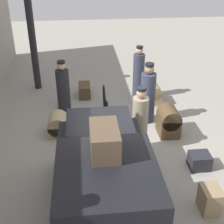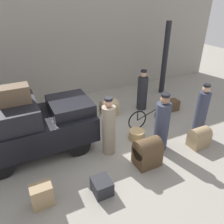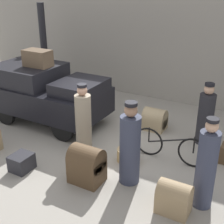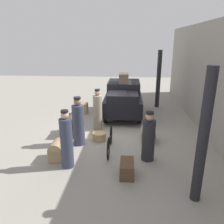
% 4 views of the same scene
% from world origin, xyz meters
% --- Properties ---
extents(ground_plane, '(30.00, 30.00, 0.00)m').
position_xyz_m(ground_plane, '(0.00, 0.00, 0.00)').
color(ground_plane, gray).
extents(canopy_pillar_right, '(0.24, 0.24, 3.25)m').
position_xyz_m(canopy_pillar_right, '(4.03, 2.55, 1.63)').
color(canopy_pillar_right, black).
rests_on(canopy_pillar_right, ground).
extents(truck, '(3.40, 1.80, 1.67)m').
position_xyz_m(truck, '(-2.23, 0.60, 0.93)').
color(truck, black).
rests_on(truck, ground).
extents(bicycle, '(1.83, 0.04, 0.77)m').
position_xyz_m(bicycle, '(1.75, 0.24, 0.37)').
color(bicycle, black).
rests_on(bicycle, ground).
extents(wicker_basket, '(0.52, 0.52, 0.31)m').
position_xyz_m(wicker_basket, '(0.88, -0.25, 0.15)').
color(wicker_basket, tan).
rests_on(wicker_basket, ground).
extents(porter_standing_middle, '(0.39, 0.39, 1.80)m').
position_xyz_m(porter_standing_middle, '(-0.22, -0.45, 0.83)').
color(porter_standing_middle, gray).
rests_on(porter_standing_middle, ground).
extents(porter_with_bicycle, '(0.43, 0.43, 1.83)m').
position_xyz_m(porter_with_bicycle, '(1.27, -0.96, 0.83)').
color(porter_with_bicycle, '#33384C').
rests_on(porter_with_bicycle, ground).
extents(porter_carrying_trunk, '(0.41, 0.41, 1.65)m').
position_xyz_m(porter_carrying_trunk, '(2.22, 1.52, 0.75)').
color(porter_carrying_trunk, '#232328').
rests_on(porter_carrying_trunk, ground).
extents(conductor_in_dark_uniform, '(0.37, 0.37, 1.83)m').
position_xyz_m(conductor_in_dark_uniform, '(2.83, -0.97, 0.84)').
color(conductor_in_dark_uniform, '#33384C').
rests_on(conductor_in_dark_uniform, ground).
extents(suitcase_black_upright, '(0.61, 0.44, 0.64)m').
position_xyz_m(suitcase_black_upright, '(2.42, -1.42, 0.32)').
color(suitcase_black_upright, '#937A56').
rests_on(suitcase_black_upright, ground).
extents(trunk_barrel_dark, '(0.69, 0.55, 0.83)m').
position_xyz_m(trunk_barrel_dark, '(0.49, -1.41, 0.42)').
color(trunk_barrel_dark, '#4C3823').
rests_on(trunk_barrel_dark, ground).
extents(suitcase_small_leather, '(0.63, 0.55, 0.62)m').
position_xyz_m(suitcase_small_leather, '(0.79, 1.65, 0.28)').
color(suitcase_small_leather, '#9E8966').
rests_on(suitcase_small_leather, ground).
extents(suitcase_tan_flat, '(0.48, 0.35, 0.55)m').
position_xyz_m(suitcase_tan_flat, '(-2.38, -1.49, 0.28)').
color(suitcase_tan_flat, '#937A56').
rests_on(suitcase_tan_flat, ground).
extents(trunk_large_brown, '(0.43, 0.49, 0.38)m').
position_xyz_m(trunk_large_brown, '(-1.04, -1.77, 0.19)').
color(trunk_large_brown, '#232328').
rests_on(trunk_large_brown, ground).
extents(trunk_wicker_pale, '(0.72, 0.40, 0.43)m').
position_xyz_m(trunk_wicker_pale, '(3.16, 0.86, 0.22)').
color(trunk_wicker_pale, '#4C3823').
rests_on(trunk_wicker_pale, ground).
extents(trunk_on_truck_roof, '(0.79, 0.47, 0.47)m').
position_xyz_m(trunk_on_truck_roof, '(-2.47, 0.60, 1.91)').
color(trunk_on_truck_roof, brown).
rests_on(trunk_on_truck_roof, truck).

